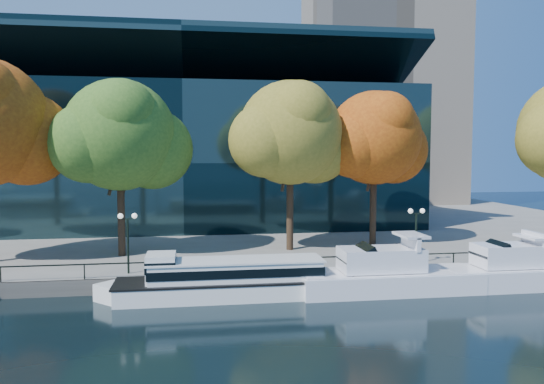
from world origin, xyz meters
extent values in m
plane|color=black|center=(0.00, 0.00, 0.00)|extent=(160.00, 160.00, 0.00)
cube|color=slate|center=(0.00, 36.50, 0.50)|extent=(90.00, 67.00, 1.00)
cube|color=#47443F|center=(0.00, 3.05, 0.50)|extent=(90.00, 0.25, 1.00)
cube|color=black|center=(0.00, 3.25, 1.95)|extent=(88.20, 0.08, 0.08)
cube|color=black|center=(0.00, 3.25, 1.45)|extent=(0.07, 0.07, 0.90)
cube|color=black|center=(-4.00, 32.00, 8.00)|extent=(50.00, 24.00, 16.00)
cube|color=black|center=(-4.00, 28.00, 17.50)|extent=(50.00, 17.14, 7.86)
cube|color=gray|center=(28.00, 55.00, 32.50)|extent=(22.00, 22.00, 65.00)
cube|color=white|center=(-1.02, 1.26, 0.54)|extent=(13.63, 3.31, 1.07)
cube|color=black|center=(-1.02, 1.26, 1.09)|extent=(13.90, 3.38, 0.12)
cube|color=white|center=(-7.84, 1.26, 0.54)|extent=(2.74, 2.74, 1.07)
cube|color=white|center=(-0.54, 1.26, 1.70)|extent=(10.63, 2.71, 1.17)
cube|color=black|center=(-0.54, 1.26, 1.75)|extent=(10.76, 2.78, 0.54)
cube|color=white|center=(-0.54, 1.26, 2.34)|extent=(10.90, 2.85, 0.10)
cube|color=white|center=(-5.11, 1.26, 2.00)|extent=(1.75, 2.32, 1.75)
cube|color=black|center=(-5.11, 1.26, 2.19)|extent=(1.80, 2.38, 0.68)
cube|color=white|center=(9.38, 0.92, 0.67)|extent=(11.77, 3.36, 1.34)
cube|color=white|center=(3.50, 0.92, 0.67)|extent=(2.58, 2.58, 1.34)
cube|color=white|center=(9.38, 0.92, 1.37)|extent=(11.53, 3.30, 0.09)
cube|color=white|center=(8.79, 0.92, 2.19)|extent=(5.30, 2.52, 1.46)
cube|color=black|center=(7.26, 0.92, 2.30)|extent=(2.32, 2.42, 1.84)
cube|color=white|center=(10.79, 0.92, 3.25)|extent=(0.28, 2.62, 0.90)
cube|color=white|center=(10.79, 0.92, 3.70)|extent=(1.57, 2.62, 0.17)
cube|color=white|center=(18.26, 0.85, 0.68)|extent=(10.17, 3.16, 1.36)
cube|color=white|center=(13.18, 0.85, 0.68)|extent=(2.49, 2.49, 1.36)
cube|color=white|center=(18.26, 0.85, 1.38)|extent=(9.97, 3.10, 0.09)
cube|color=white|center=(17.75, 0.85, 2.20)|extent=(4.58, 2.37, 1.47)
cube|color=black|center=(16.43, 0.85, 2.32)|extent=(2.07, 2.28, 1.71)
cube|color=white|center=(19.48, 0.85, 3.28)|extent=(0.28, 2.47, 0.90)
cube|color=white|center=(19.48, 0.85, 3.39)|extent=(1.58, 2.47, 0.17)
sphere|color=#8F2F0B|center=(-15.49, 11.11, 10.04)|extent=(7.01, 7.01, 7.01)
cylinder|color=black|center=(-8.64, 10.88, 4.75)|extent=(0.56, 0.56, 7.50)
cylinder|color=black|center=(-8.14, 11.08, 7.69)|extent=(1.19, 1.80, 3.75)
cylinder|color=black|center=(-9.04, 10.58, 7.43)|extent=(1.09, 1.24, 3.35)
sphere|color=#315A1C|center=(-8.64, 10.88, 10.37)|extent=(8.58, 8.58, 8.58)
sphere|color=#315A1C|center=(-6.28, 12.17, 9.30)|extent=(6.43, 6.43, 6.43)
sphere|color=#315A1C|center=(-10.79, 10.02, 9.73)|extent=(6.01, 6.01, 6.01)
sphere|color=#315A1C|center=(-8.22, 9.16, 11.87)|extent=(5.15, 5.15, 5.15)
cylinder|color=black|center=(4.78, 11.41, 4.85)|extent=(0.56, 0.56, 7.70)
cylinder|color=black|center=(5.28, 11.61, 7.88)|extent=(1.22, 1.84, 3.85)
cylinder|color=black|center=(4.38, 11.11, 7.60)|extent=(1.12, 1.26, 3.44)
sphere|color=olive|center=(4.78, 11.41, 10.63)|extent=(8.50, 8.50, 8.50)
sphere|color=olive|center=(7.12, 12.68, 9.57)|extent=(6.38, 6.38, 6.38)
sphere|color=olive|center=(2.65, 10.56, 9.99)|extent=(5.95, 5.95, 5.95)
sphere|color=olive|center=(5.20, 9.71, 12.12)|extent=(5.10, 5.10, 5.10)
cylinder|color=black|center=(12.43, 12.86, 4.71)|extent=(0.56, 0.56, 7.43)
cylinder|color=black|center=(12.93, 13.06, 7.63)|extent=(1.18, 1.79, 3.72)
cylinder|color=black|center=(12.03, 12.56, 7.37)|extent=(1.09, 1.23, 3.32)
sphere|color=#8F2F0B|center=(12.43, 12.86, 10.29)|extent=(8.09, 8.09, 8.09)
sphere|color=#8F2F0B|center=(14.66, 14.07, 9.27)|extent=(6.07, 6.07, 6.07)
sphere|color=#8F2F0B|center=(10.41, 12.05, 9.68)|extent=(5.66, 5.66, 5.66)
sphere|color=#8F2F0B|center=(12.84, 11.24, 11.70)|extent=(4.86, 4.86, 4.86)
cylinder|color=black|center=(-7.42, 4.50, 2.80)|extent=(0.14, 0.14, 3.60)
cube|color=black|center=(-7.42, 4.50, 4.65)|extent=(0.90, 0.06, 0.06)
sphere|color=white|center=(-7.87, 4.50, 4.85)|extent=(0.36, 0.36, 0.36)
sphere|color=white|center=(-6.97, 4.50, 4.85)|extent=(0.36, 0.36, 0.36)
cylinder|color=black|center=(12.73, 4.50, 2.80)|extent=(0.14, 0.14, 3.60)
cube|color=black|center=(12.73, 4.50, 4.65)|extent=(0.90, 0.06, 0.06)
sphere|color=white|center=(12.28, 4.50, 4.85)|extent=(0.36, 0.36, 0.36)
sphere|color=white|center=(13.18, 4.50, 4.85)|extent=(0.36, 0.36, 0.36)
camera|label=1|loc=(-3.18, -31.28, 9.05)|focal=35.00mm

